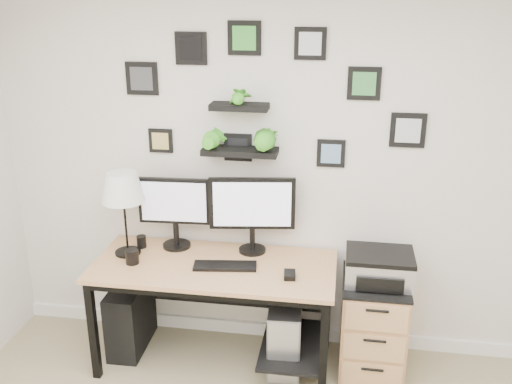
% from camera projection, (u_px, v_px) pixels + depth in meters
% --- Properties ---
extents(room, '(4.00, 4.00, 4.00)m').
position_uv_depth(room, '(283.00, 331.00, 4.26)').
color(room, tan).
rests_on(room, ground).
extents(desk, '(1.60, 0.70, 0.75)m').
position_uv_depth(desk, '(221.00, 279.00, 3.83)').
color(desk, tan).
rests_on(desk, ground).
extents(monitor_left, '(0.50, 0.20, 0.51)m').
position_uv_depth(monitor_left, '(175.00, 208.00, 3.90)').
color(monitor_left, black).
rests_on(monitor_left, desk).
extents(monitor_right, '(0.58, 0.21, 0.54)m').
position_uv_depth(monitor_right, '(252.00, 209.00, 3.83)').
color(monitor_right, black).
rests_on(monitor_right, desk).
extents(keyboard, '(0.42, 0.18, 0.02)m').
position_uv_depth(keyboard, '(225.00, 266.00, 3.71)').
color(keyboard, black).
rests_on(keyboard, desk).
extents(mouse, '(0.08, 0.12, 0.03)m').
position_uv_depth(mouse, '(290.00, 275.00, 3.58)').
color(mouse, black).
rests_on(mouse, desk).
extents(table_lamp, '(0.28, 0.28, 0.58)m').
position_uv_depth(table_lamp, '(123.00, 189.00, 3.75)').
color(table_lamp, black).
rests_on(table_lamp, desk).
extents(mug, '(0.09, 0.09, 0.10)m').
position_uv_depth(mug, '(132.00, 257.00, 3.75)').
color(mug, black).
rests_on(mug, desk).
extents(pen_cup, '(0.07, 0.07, 0.09)m').
position_uv_depth(pen_cup, '(142.00, 242.00, 3.99)').
color(pen_cup, black).
rests_on(pen_cup, desk).
extents(pc_tower_black, '(0.23, 0.49, 0.49)m').
position_uv_depth(pc_tower_black, '(131.00, 316.00, 4.09)').
color(pc_tower_black, black).
rests_on(pc_tower_black, ground).
extents(pc_tower_grey, '(0.24, 0.50, 0.48)m').
position_uv_depth(pc_tower_grey, '(285.00, 333.00, 3.90)').
color(pc_tower_grey, gray).
rests_on(pc_tower_grey, ground).
extents(file_cabinet, '(0.43, 0.53, 0.67)m').
position_uv_depth(file_cabinet, '(373.00, 324.00, 3.83)').
color(file_cabinet, tan).
rests_on(file_cabinet, ground).
extents(printer, '(0.43, 0.35, 0.20)m').
position_uv_depth(printer, '(379.00, 267.00, 3.68)').
color(printer, silver).
rests_on(printer, file_cabinet).
extents(wall_decor, '(1.96, 0.18, 0.93)m').
position_uv_depth(wall_decor, '(248.00, 115.00, 3.69)').
color(wall_decor, black).
rests_on(wall_decor, ground).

